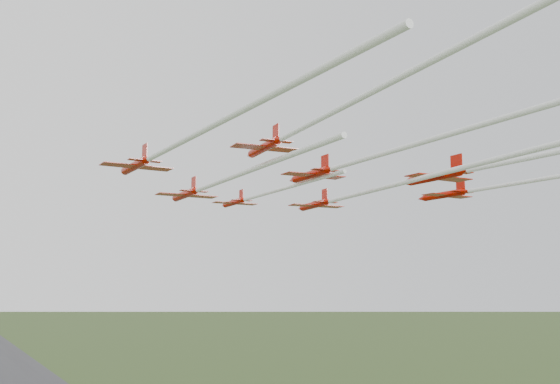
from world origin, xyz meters
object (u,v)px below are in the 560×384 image
jet_row3_left (174,145)px  jet_row4_right (511,161)px  jet_row4_left (328,115)px  jet_lead (254,197)px  jet_row3_right (488,188)px  jet_row2_right (367,192)px  jet_row2_left (211,185)px  jet_row3_mid (366,159)px

jet_row3_left → jet_row4_right: jet_row3_left is taller
jet_row4_left → jet_row4_right: bearing=8.4°
jet_lead → jet_row3_right: bearing=-50.1°
jet_row4_right → jet_row4_left: bearing=-178.0°
jet_lead → jet_row2_right: jet_lead is taller
jet_row2_right → jet_row3_right: (16.28, -8.12, 0.73)m
jet_row3_right → jet_row4_left: 43.14m
jet_row2_left → jet_row3_right: size_ratio=1.20×
jet_row3_left → jet_row3_mid: size_ratio=1.03×
jet_row3_left → jet_row3_mid: jet_row3_mid is taller
jet_row2_left → jet_row4_right: size_ratio=0.94×
jet_row3_mid → jet_row4_right: size_ratio=1.01×
jet_row2_right → jet_row4_right: 23.80m
jet_row2_right → jet_row3_right: bearing=-20.6°
jet_row2_left → jet_row4_right: jet_row4_right is taller
jet_row3_right → jet_row4_left: size_ratio=0.73×
jet_row3_left → jet_row4_right: bearing=-24.2°
jet_lead → jet_row2_right: bearing=-69.7°
jet_row3_right → jet_row4_right: size_ratio=0.79×
jet_lead → jet_row3_mid: (-1.64, -33.89, 0.62)m
jet_row4_left → jet_row4_right: size_ratio=1.08×
jet_row2_right → jet_row4_left: (-23.44, -24.85, 2.57)m
jet_lead → jet_row3_mid: jet_row3_mid is taller
jet_row3_left → jet_row2_left: bearing=54.8°
jet_row3_left → jet_row3_mid: bearing=-9.8°
jet_row4_right → jet_row3_left: bearing=156.1°
jet_row2_left → jet_row4_left: 34.41m
jet_row3_mid → jet_row2_left: bearing=120.3°
jet_row2_right → jet_row2_left: bearing=161.5°
jet_row2_left → jet_row4_right: (24.07, -32.96, 0.15)m
jet_row3_mid → jet_row4_left: 19.45m
jet_row2_right → jet_row4_right: bearing=-76.2°
jet_row3_mid → jet_row3_right: (25.31, 3.69, -1.30)m
jet_lead → jet_row2_right: size_ratio=0.64×
jet_row3_right → jet_row4_right: jet_row4_right is taller
jet_row3_left → jet_row4_right: 39.13m
jet_row4_left → jet_row4_right: 26.79m
jet_row2_left → jet_row4_right: bearing=-52.1°
jet_row2_right → jet_row3_mid: jet_row3_mid is taller
jet_row2_right → jet_row4_left: size_ratio=1.10×
jet_row3_left → jet_lead: bearing=49.0°
jet_row2_left → jet_row2_right: 22.84m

